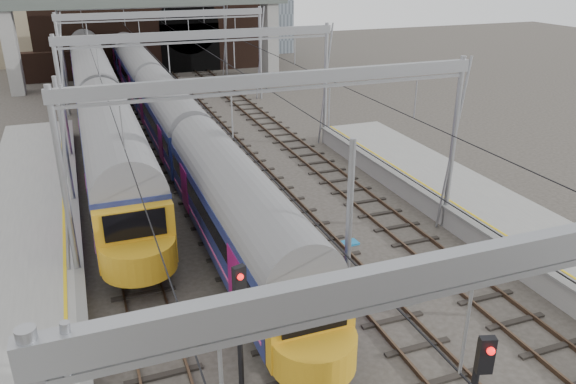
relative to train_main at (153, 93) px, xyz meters
name	(u,v)px	position (x,y,z in m)	size (l,w,h in m)	color
ground	(372,375)	(2.00, -30.80, -2.41)	(160.00, 160.00, 0.00)	#38332D
tracks	(238,195)	(2.00, -15.80, -2.39)	(14.40, 80.00, 0.22)	#4C3828
overhead_line	(204,54)	(2.00, -9.32, 4.16)	(16.80, 80.00, 8.00)	gray
retaining_wall	(155,32)	(3.40, 21.13, 1.92)	(28.00, 2.75, 9.00)	#301D15
overbridge	(147,9)	(2.00, 15.20, 4.86)	(28.00, 3.00, 9.25)	gray
train_main	(153,93)	(0.00, 0.00, 0.00)	(2.67, 61.71, 4.63)	black
train_second	(96,88)	(-4.00, 2.44, 0.20)	(3.00, 52.04, 5.10)	black
signal_near_left	(240,321)	(-2.11, -30.72, 0.57)	(0.37, 0.46, 4.69)	black
equip_cover_a	(374,281)	(4.62, -26.11, -2.36)	(0.73, 0.52, 0.09)	#166EA9
equip_cover_b	(350,243)	(5.17, -22.87, -2.36)	(0.76, 0.54, 0.09)	#166EA9
equip_cover_c	(407,299)	(5.20, -27.64, -2.36)	(0.86, 0.61, 0.10)	#166EA9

